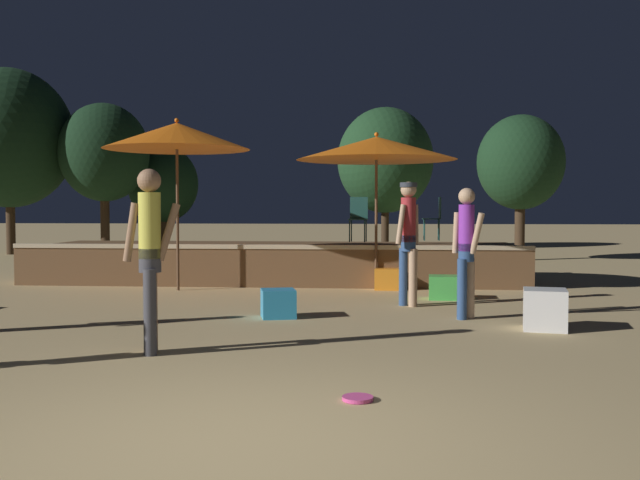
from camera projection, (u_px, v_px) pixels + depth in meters
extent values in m
plane|color=tan|center=(233.00, 447.00, 4.42)|extent=(120.00, 120.00, 0.00)
cube|color=brown|center=(278.00, 262.00, 14.67)|extent=(9.74, 3.00, 0.72)
cube|color=#CCB793|center=(267.00, 247.00, 13.19)|extent=(9.74, 0.12, 0.08)
cylinder|color=brown|center=(178.00, 220.00, 12.73)|extent=(0.05, 0.05, 2.52)
cone|color=orange|center=(177.00, 136.00, 12.66)|extent=(2.60, 2.60, 0.47)
sphere|color=orange|center=(177.00, 120.00, 12.65)|extent=(0.08, 0.08, 0.08)
cylinder|color=brown|center=(376.00, 225.00, 12.92)|extent=(0.05, 0.05, 2.35)
cone|color=orange|center=(376.00, 148.00, 12.86)|extent=(2.90, 2.90, 0.42)
sphere|color=orange|center=(376.00, 134.00, 12.85)|extent=(0.08, 0.08, 0.08)
cube|color=#4CC651|center=(443.00, 287.00, 11.56)|extent=(0.48, 0.48, 0.38)
cube|color=#2D9EDB|center=(278.00, 303.00, 9.62)|extent=(0.54, 0.54, 0.38)
cube|color=orange|center=(387.00, 279.00, 12.91)|extent=(0.47, 0.47, 0.39)
cube|color=white|center=(545.00, 309.00, 8.66)|extent=(0.59, 0.59, 0.50)
cylinder|color=tan|center=(470.00, 288.00, 9.55)|extent=(0.13, 0.13, 0.81)
cylinder|color=#2D4C7F|center=(462.00, 289.00, 9.44)|extent=(0.13, 0.13, 0.81)
cylinder|color=#2D4C7F|center=(466.00, 253.00, 9.47)|extent=(0.21, 0.21, 0.24)
cylinder|color=purple|center=(466.00, 228.00, 9.46)|extent=(0.21, 0.21, 0.62)
cylinder|color=tan|center=(456.00, 233.00, 9.59)|extent=(0.13, 0.13, 0.55)
cylinder|color=tan|center=(477.00, 233.00, 9.33)|extent=(0.21, 0.21, 0.55)
sphere|color=tan|center=(467.00, 196.00, 9.44)|extent=(0.22, 0.22, 0.22)
cylinder|color=#2D4C7F|center=(403.00, 277.00, 10.79)|extent=(0.13, 0.13, 0.87)
cylinder|color=tan|center=(413.00, 278.00, 10.66)|extent=(0.13, 0.13, 0.87)
cylinder|color=#2D4C7F|center=(408.00, 243.00, 10.70)|extent=(0.22, 0.22, 0.24)
cylinder|color=#B22D33|center=(408.00, 220.00, 10.69)|extent=(0.22, 0.22, 0.67)
cylinder|color=tan|center=(401.00, 224.00, 10.56)|extent=(0.19, 0.20, 0.60)
cylinder|color=tan|center=(416.00, 224.00, 10.82)|extent=(0.12, 0.12, 0.59)
sphere|color=tan|center=(409.00, 190.00, 10.67)|extent=(0.24, 0.24, 0.24)
cylinder|color=#333842|center=(409.00, 185.00, 10.66)|extent=(0.26, 0.26, 0.07)
cylinder|color=#997051|center=(151.00, 310.00, 7.32)|extent=(0.13, 0.13, 0.87)
cylinder|color=#3F3F47|center=(150.00, 312.00, 7.14)|extent=(0.13, 0.13, 0.87)
cylinder|color=#3F3F47|center=(150.00, 260.00, 7.21)|extent=(0.22, 0.22, 0.24)
cylinder|color=#D8D14C|center=(150.00, 225.00, 7.19)|extent=(0.22, 0.22, 0.67)
cylinder|color=#997051|center=(131.00, 232.00, 7.16)|extent=(0.18, 0.12, 0.60)
cylinder|color=#997051|center=(168.00, 232.00, 7.22)|extent=(0.26, 0.14, 0.59)
sphere|color=#997051|center=(149.00, 181.00, 7.17)|extent=(0.24, 0.24, 0.24)
cylinder|color=#1E4C47|center=(424.00, 229.00, 15.04)|extent=(0.02, 0.02, 0.45)
cylinder|color=#1E4C47|center=(425.00, 230.00, 14.74)|extent=(0.02, 0.02, 0.45)
cylinder|color=#1E4C47|center=(438.00, 229.00, 15.00)|extent=(0.02, 0.02, 0.45)
cylinder|color=#1E4C47|center=(439.00, 230.00, 14.71)|extent=(0.02, 0.02, 0.45)
cylinder|color=#1E4C47|center=(432.00, 219.00, 14.86)|extent=(0.40, 0.40, 0.02)
cube|color=#1E4C47|center=(440.00, 208.00, 14.83)|extent=(0.04, 0.36, 0.45)
cylinder|color=#1E4C47|center=(350.00, 231.00, 14.10)|extent=(0.02, 0.02, 0.45)
cylinder|color=#1E4C47|center=(365.00, 231.00, 14.05)|extent=(0.02, 0.02, 0.45)
cylinder|color=#1E4C47|center=(351.00, 230.00, 14.40)|extent=(0.02, 0.02, 0.45)
cylinder|color=#1E4C47|center=(366.00, 230.00, 14.35)|extent=(0.02, 0.02, 0.45)
cylinder|color=#1E4C47|center=(358.00, 219.00, 14.22)|extent=(0.40, 0.40, 0.02)
cube|color=#1E4C47|center=(359.00, 208.00, 14.37)|extent=(0.36, 0.06, 0.45)
cylinder|color=#E54C99|center=(358.00, 398.00, 5.48)|extent=(0.24, 0.24, 0.03)
cylinder|color=#3D2B1C|center=(520.00, 231.00, 20.02)|extent=(0.28, 0.28, 1.67)
ellipsoid|color=#19381E|center=(521.00, 162.00, 19.93)|extent=(2.41, 2.41, 2.65)
cylinder|color=#3D2B1C|center=(11.00, 225.00, 22.56)|extent=(0.28, 0.28, 1.88)
ellipsoid|color=black|center=(9.00, 138.00, 22.43)|extent=(3.99, 3.99, 4.38)
cylinder|color=#3D2B1C|center=(164.00, 233.00, 24.10)|extent=(0.28, 0.28, 1.22)
ellipsoid|color=black|center=(163.00, 184.00, 24.03)|extent=(2.36, 2.36, 2.59)
cylinder|color=#3D2B1C|center=(105.00, 224.00, 22.46)|extent=(0.28, 0.28, 1.96)
ellipsoid|color=black|center=(104.00, 152.00, 22.36)|extent=(2.80, 2.80, 3.08)
cylinder|color=#3D2B1C|center=(385.00, 226.00, 25.83)|extent=(0.28, 0.28, 1.64)
ellipsoid|color=#1E4223|center=(385.00, 160.00, 25.72)|extent=(3.46, 3.46, 3.81)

